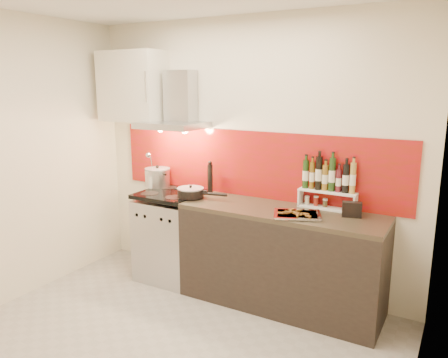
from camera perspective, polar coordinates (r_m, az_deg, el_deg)
The scene contains 16 objects.
floor at distance 3.59m, azimuth -8.05°, elevation -21.21°, with size 3.40×3.40×0.00m, color #9E9991.
back_wall at distance 4.24m, azimuth 3.01°, elevation 3.11°, with size 3.40×0.02×2.60m, color silver.
left_wall at distance 4.32m, azimuth -26.78°, elevation 1.98°, with size 0.02×2.80×2.60m, color silver.
right_wall at distance 2.45m, azimuth 24.46°, elevation -4.92°, with size 0.02×2.80×2.60m, color silver.
backsplash at distance 4.22m, azimuth 3.53°, elevation 1.96°, with size 3.00×0.02×0.64m, color maroon.
range_stove at distance 4.56m, azimuth -6.82°, elevation -7.45°, with size 0.60×0.60×0.91m.
counter at distance 4.01m, azimuth 7.41°, elevation -10.18°, with size 1.80×0.60×0.90m.
range_hood at distance 4.41m, azimuth -6.15°, elevation 9.21°, with size 0.62×0.50×0.61m.
upper_cabinet at distance 4.74m, azimuth -11.82°, elevation 11.74°, with size 0.70×0.35×0.72m, color beige.
stock_pot at distance 4.69m, azimuth -8.67°, elevation 0.24°, with size 0.27×0.27×0.23m.
saute_pan at distance 4.21m, azimuth -4.29°, elevation -1.76°, with size 0.49×0.26×0.12m.
utensil_jar at distance 4.60m, azimuth -9.44°, elevation 0.13°, with size 0.08×0.12×0.40m.
pepper_mill at distance 4.35m, azimuth -1.83°, elevation 0.16°, with size 0.05×0.05×0.33m.
step_shelf at distance 3.91m, azimuth 13.36°, elevation -0.70°, with size 0.51×0.14×0.46m.
caddy_box at distance 3.76m, azimuth 16.35°, elevation -3.90°, with size 0.16×0.07×0.13m, color black.
baking_tray at distance 3.69m, azimuth 9.52°, elevation -4.59°, with size 0.47×0.42×0.03m.
Camera 1 is at (1.87, -2.34, 1.98)m, focal length 35.00 mm.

